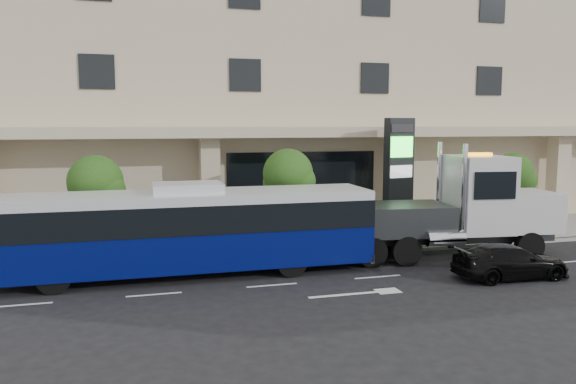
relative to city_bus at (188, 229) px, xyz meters
name	(u,v)px	position (x,y,z in m)	size (l,w,h in m)	color
ground	(361,267)	(6.64, -0.61, -1.75)	(120.00, 120.00, 0.00)	black
sidewalk	(320,240)	(6.64, 4.39, -1.68)	(120.00, 6.00, 0.15)	gray
curb	(343,254)	(6.64, 1.39, -1.68)	(120.00, 0.30, 0.15)	gray
convention_center	(268,54)	(6.64, 14.82, 8.22)	(60.00, 17.60, 20.00)	#C2B291
tree_left	(96,186)	(-3.33, 2.98, 1.36)	(2.27, 2.20, 4.22)	#422B19
tree_mid	(289,177)	(4.67, 2.98, 1.51)	(2.28, 2.20, 4.38)	#422B19
tree_right	(513,176)	(16.17, 2.98, 1.28)	(2.10, 2.00, 4.04)	#422B19
city_bus	(188,229)	(0.00, 0.00, 0.00)	(13.63, 3.00, 3.45)	black
tow_truck	(456,211)	(11.12, -0.05, 0.23)	(10.63, 3.67, 4.81)	#2D3033
black_sedan	(510,261)	(11.22, -3.53, -1.13)	(1.74, 4.27, 1.24)	black
signage_pylon	(398,178)	(10.14, 3.34, 1.30)	(1.50, 0.80, 5.72)	black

